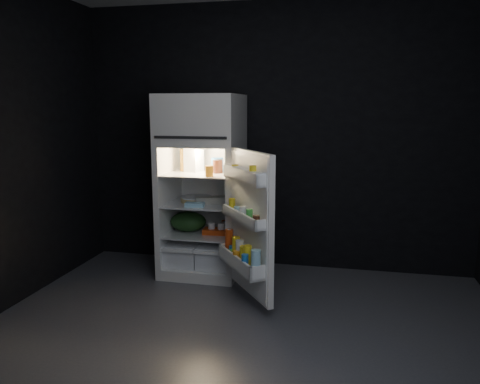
% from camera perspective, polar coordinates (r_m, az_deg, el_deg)
% --- Properties ---
extents(floor, '(4.00, 3.40, 0.00)m').
position_cam_1_polar(floor, '(3.56, -0.09, -17.47)').
color(floor, '#48484C').
rests_on(floor, ground).
extents(wall_back, '(4.00, 0.00, 2.70)m').
position_cam_1_polar(wall_back, '(4.83, 4.32, 6.62)').
color(wall_back, black).
rests_on(wall_back, ground).
extents(wall_front, '(4.00, 0.00, 2.70)m').
position_cam_1_polar(wall_front, '(1.57, -13.73, -1.52)').
color(wall_front, black).
rests_on(wall_front, ground).
extents(refrigerator, '(0.76, 0.71, 1.78)m').
position_cam_1_polar(refrigerator, '(4.65, -4.56, 1.58)').
color(refrigerator, white).
rests_on(refrigerator, ground).
extents(fridge_door, '(0.57, 0.70, 1.22)m').
position_cam_1_polar(fridge_door, '(3.91, 0.95, -4.16)').
color(fridge_door, white).
rests_on(fridge_door, ground).
extents(milk_jug, '(0.18, 0.18, 0.24)m').
position_cam_1_polar(milk_jug, '(4.68, -5.66, 3.97)').
color(milk_jug, white).
rests_on(milk_jug, refrigerator).
extents(mayo_jar, '(0.14, 0.14, 0.14)m').
position_cam_1_polar(mayo_jar, '(4.63, -2.77, 3.32)').
color(mayo_jar, '#2063B1').
rests_on(mayo_jar, refrigerator).
extents(jam_jar, '(0.11, 0.11, 0.13)m').
position_cam_1_polar(jam_jar, '(4.56, -2.75, 3.14)').
color(jam_jar, black).
rests_on(jam_jar, refrigerator).
extents(amber_bottle, '(0.10, 0.10, 0.22)m').
position_cam_1_polar(amber_bottle, '(4.73, -6.81, 3.89)').
color(amber_bottle, '#C3831F').
rests_on(amber_bottle, refrigerator).
extents(small_carton, '(0.09, 0.08, 0.10)m').
position_cam_1_polar(small_carton, '(4.33, -3.78, 2.55)').
color(small_carton, orange).
rests_on(small_carton, refrigerator).
extents(egg_carton, '(0.32, 0.22, 0.07)m').
position_cam_1_polar(egg_carton, '(4.58, -3.56, -1.02)').
color(egg_carton, gray).
rests_on(egg_carton, refrigerator).
extents(pie, '(0.38, 0.38, 0.04)m').
position_cam_1_polar(pie, '(4.71, -5.30, -0.91)').
color(pie, tan).
rests_on(pie, refrigerator).
extents(flat_package, '(0.19, 0.10, 0.04)m').
position_cam_1_polar(flat_package, '(4.46, -5.54, -1.55)').
color(flat_package, '#86BACF').
rests_on(flat_package, refrigerator).
extents(wrapped_pkg, '(0.13, 0.12, 0.05)m').
position_cam_1_polar(wrapped_pkg, '(4.76, -1.42, -0.69)').
color(wrapped_pkg, beige).
rests_on(wrapped_pkg, refrigerator).
extents(produce_bag, '(0.46, 0.43, 0.20)m').
position_cam_1_polar(produce_bag, '(4.74, -6.32, -3.59)').
color(produce_bag, '#193815').
rests_on(produce_bag, refrigerator).
extents(yogurt_tray, '(0.29, 0.17, 0.05)m').
position_cam_1_polar(yogurt_tray, '(4.63, -2.77, -4.81)').
color(yogurt_tray, '#D04011').
rests_on(yogurt_tray, refrigerator).
extents(small_can_red, '(0.06, 0.06, 0.09)m').
position_cam_1_polar(small_can_red, '(4.80, -1.90, -4.01)').
color(small_can_red, '#D04011').
rests_on(small_can_red, refrigerator).
extents(small_can_silver, '(0.06, 0.06, 0.09)m').
position_cam_1_polar(small_can_silver, '(4.76, -1.79, -4.14)').
color(small_can_silver, silver).
rests_on(small_can_silver, refrigerator).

